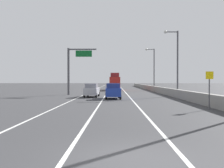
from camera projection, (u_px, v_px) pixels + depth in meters
name	position (u px, v px, depth m)	size (l,w,h in m)	color
ground_plane	(117.00, 89.00, 71.25)	(320.00, 320.00, 0.00)	#38383A
lane_stripe_left	(95.00, 90.00, 62.32)	(0.16, 130.00, 0.00)	silver
lane_stripe_center	(109.00, 90.00, 62.27)	(0.16, 130.00, 0.00)	silver
lane_stripe_right	(123.00, 90.00, 62.23)	(0.16, 130.00, 0.00)	silver
jersey_barrier_right	(160.00, 90.00, 47.15)	(0.60, 120.00, 1.10)	gray
overhead_sign_gantry	(73.00, 65.00, 40.53)	(4.68, 0.36, 7.50)	#47474C
speed_advisory_sign	(209.00, 87.00, 19.94)	(0.60, 0.11, 3.00)	#4C4C51
lamp_post_right_second	(176.00, 58.00, 37.11)	(2.14, 0.44, 9.65)	#4C4C51
lamp_post_right_third	(153.00, 66.00, 57.88)	(2.14, 0.44, 9.65)	#4C4C51
car_blue_0	(113.00, 91.00, 31.73)	(2.06, 4.20, 1.95)	#1E389E
car_black_1	(114.00, 84.00, 85.50)	(1.85, 4.63, 2.01)	black
car_white_2	(115.00, 85.00, 79.39)	(2.01, 4.24, 1.86)	white
car_silver_3	(92.00, 90.00, 35.14)	(1.95, 4.41, 1.89)	#B7B7BC
box_truck	(115.00, 82.00, 60.80)	(2.50, 9.61, 4.21)	#A51E19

